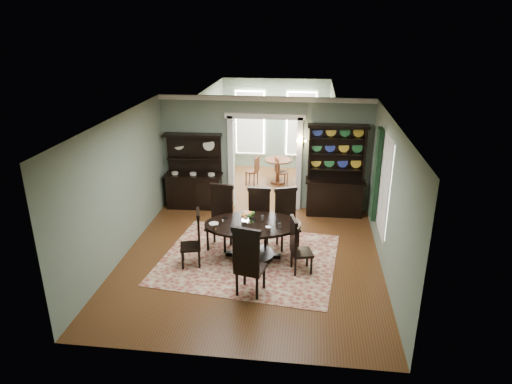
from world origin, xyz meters
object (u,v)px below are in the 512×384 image
sideboard (194,182)px  welsh_dresser (335,183)px  dining_table (253,234)px  parlor_table (278,168)px

sideboard → welsh_dresser: size_ratio=0.85×
sideboard → welsh_dresser: welsh_dresser is taller
dining_table → sideboard: sideboard is taller
welsh_dresser → parlor_table: welsh_dresser is taller
dining_table → parlor_table: (0.18, 4.78, -0.06)m
sideboard → welsh_dresser: bearing=-2.9°
sideboard → welsh_dresser: 3.74m
sideboard → parlor_table: sideboard is taller
welsh_dresser → parlor_table: 2.74m
sideboard → dining_table: bearing=-56.3°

